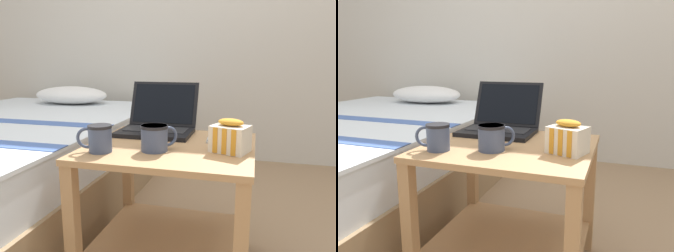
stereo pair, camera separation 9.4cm
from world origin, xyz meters
The scene contains 8 objects.
back_wall centered at (0.00, 1.62, 1.25)m, with size 8.00×0.05×2.50m.
bed centered at (-1.15, 0.49, 0.25)m, with size 1.52×2.01×0.63m.
bedside_table centered at (0.00, 0.00, 0.34)m, with size 0.62×0.56×0.52m.
laptop centered at (-0.11, 0.20, 0.57)m, with size 0.31×0.30×0.21m.
mug_front_left centered at (-0.03, -0.10, 0.57)m, with size 0.12×0.11×0.09m.
mug_front_right centered at (-0.22, -0.16, 0.57)m, with size 0.12×0.08×0.09m.
snack_bag centered at (0.22, -0.04, 0.57)m, with size 0.15×0.13×0.12m.
cell_phone centered at (0.16, 0.13, 0.53)m, with size 0.08×0.16×0.01m.
Camera 1 is at (0.30, -1.16, 0.84)m, focal length 35.00 mm.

